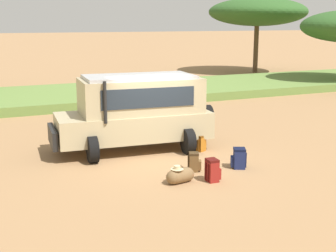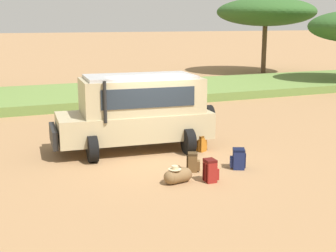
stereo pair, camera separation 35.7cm
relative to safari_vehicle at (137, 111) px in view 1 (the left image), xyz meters
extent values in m
plane|color=#9E754C|center=(0.24, -1.26, -1.29)|extent=(320.00, 320.00, 0.00)
cube|color=olive|center=(0.24, 10.65, -1.07)|extent=(120.00, 7.00, 0.44)
cube|color=tan|center=(-0.11, 0.01, -0.47)|extent=(5.05, 2.34, 0.84)
cube|color=tan|center=(0.14, -0.01, 0.50)|extent=(3.97, 2.13, 1.10)
cube|color=#232D38|center=(-1.38, 0.13, 0.45)|extent=(0.20, 1.56, 0.77)
cube|color=#232D38|center=(0.06, -0.91, 0.55)|extent=(2.93, 0.31, 0.60)
cube|color=#232D38|center=(0.22, 0.89, 0.55)|extent=(2.93, 0.31, 0.60)
cube|color=#B7B7B7|center=(0.09, -0.01, 1.10)|extent=(3.57, 2.02, 0.10)
cube|color=black|center=(-2.67, 0.25, -0.64)|extent=(0.31, 1.62, 0.56)
cylinder|color=black|center=(-1.30, -0.85, 0.50)|extent=(0.10, 0.10, 1.25)
cylinder|color=black|center=(-1.71, -0.81, -0.89)|extent=(0.35, 0.82, 0.80)
cylinder|color=black|center=(-1.53, 1.12, -0.89)|extent=(0.35, 0.82, 0.80)
cylinder|color=black|center=(1.31, -1.09, -0.89)|extent=(0.35, 0.82, 0.80)
cylinder|color=black|center=(1.49, 0.84, -0.89)|extent=(0.35, 0.82, 0.80)
cylinder|color=black|center=(2.47, -0.23, -0.32)|extent=(0.29, 0.75, 0.74)
cube|color=navy|center=(1.97, -3.05, -1.04)|extent=(0.45, 0.49, 0.52)
cube|color=navy|center=(1.80, -2.97, -1.10)|extent=(0.20, 0.30, 0.28)
cube|color=black|center=(1.97, -3.05, -0.75)|extent=(0.46, 0.47, 0.07)
cylinder|color=black|center=(2.09, -3.21, -1.04)|extent=(0.04, 0.04, 0.44)
cylinder|color=black|center=(2.17, -3.05, -1.04)|extent=(0.04, 0.04, 0.44)
cube|color=maroon|center=(0.69, -3.73, -1.02)|extent=(0.27, 0.36, 0.54)
cube|color=maroon|center=(0.86, -3.74, -1.09)|extent=(0.09, 0.27, 0.30)
cube|color=#4D100E|center=(0.69, -3.73, -0.72)|extent=(0.28, 0.35, 0.07)
cylinder|color=#4D100E|center=(0.55, -3.64, -1.02)|extent=(0.04, 0.04, 0.46)
cylinder|color=#4D100E|center=(0.54, -3.80, -1.02)|extent=(0.04, 0.04, 0.46)
cube|color=brown|center=(0.65, -2.77, -1.06)|extent=(0.36, 0.38, 0.47)
cube|color=brown|center=(0.80, -2.84, -1.12)|extent=(0.17, 0.24, 0.26)
cube|color=#3A2A16|center=(0.65, -2.77, -0.79)|extent=(0.36, 0.37, 0.07)
cylinder|color=#3A2A16|center=(0.55, -2.65, -1.06)|extent=(0.04, 0.04, 0.40)
cylinder|color=#3A2A16|center=(0.49, -2.77, -1.06)|extent=(0.04, 0.04, 0.40)
cube|color=#B26619|center=(1.78, -0.97, -1.06)|extent=(0.39, 0.45, 0.46)
cube|color=#B26619|center=(1.94, -0.90, -1.12)|extent=(0.19, 0.29, 0.25)
cube|color=#62380E|center=(1.78, -0.97, -0.80)|extent=(0.40, 0.44, 0.07)
cylinder|color=#62380E|center=(1.60, -0.95, -1.06)|extent=(0.04, 0.04, 0.39)
cylinder|color=#62380E|center=(1.67, -1.10, -1.06)|extent=(0.04, 0.04, 0.39)
cylinder|color=brown|center=(-0.12, -3.49, -1.11)|extent=(0.51, 0.44, 0.37)
sphere|color=brown|center=(-0.34, -3.53, -1.11)|extent=(0.37, 0.37, 0.37)
sphere|color=brown|center=(0.11, -3.45, -1.11)|extent=(0.37, 0.37, 0.37)
torus|color=#493721|center=(-0.12, -3.49, -0.90)|extent=(0.17, 0.05, 0.16)
cylinder|color=beige|center=(-0.21, -3.51, -0.91)|extent=(0.34, 0.34, 0.02)
cylinder|color=beige|center=(-0.21, -3.51, -0.86)|extent=(0.17, 0.17, 0.09)
cylinder|color=brown|center=(17.07, 18.01, 0.64)|extent=(0.38, 0.38, 3.88)
ellipsoid|color=#2D5623|center=(17.07, 18.01, 3.53)|extent=(7.62, 8.19, 2.22)
camera|label=1|loc=(-5.17, -13.91, 2.83)|focal=50.00mm
camera|label=2|loc=(-4.85, -14.05, 2.83)|focal=50.00mm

